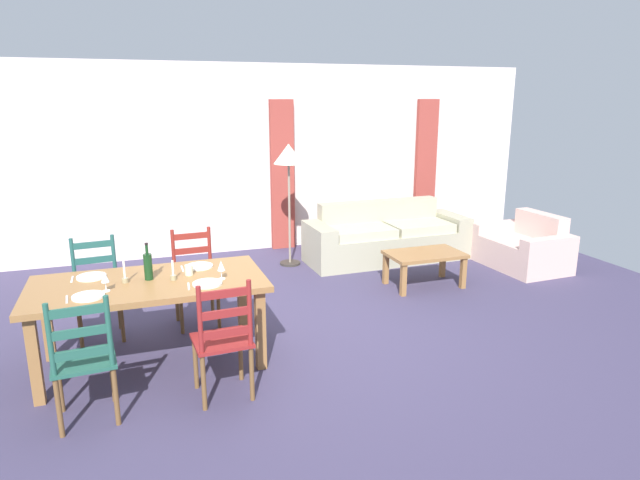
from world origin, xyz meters
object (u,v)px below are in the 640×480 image
object	(u,v)px
dining_table	(149,291)
couch	(385,239)
wine_glass_near_left	(105,278)
wine_glass_near_right	(221,266)
dining_chair_near_left	(83,360)
dining_chair_far_right	(195,278)
wine_bottle	(148,266)
coffee_cup_primary	(189,270)
dining_chair_far_left	(97,289)
armchair_upholstered	(525,249)
dining_chair_near_right	(223,340)
standing_lamp	(289,161)
coffee_table	(425,258)

from	to	relation	value
dining_table	couch	world-z (taller)	couch
wine_glass_near_left	wine_glass_near_right	xyz separation A→B (m)	(0.91, -0.00, 0.00)
dining_chair_near_left	dining_chair_far_right	size ratio (longest dim) A/B	1.00
wine_bottle	coffee_cup_primary	size ratio (longest dim) A/B	3.51
couch	dining_chair_far_right	bearing A→B (deg)	-152.83
dining_chair_far_left	dining_chair_far_right	world-z (taller)	same
wine_glass_near_right	armchair_upholstered	distance (m)	4.58
armchair_upholstered	couch	bearing A→B (deg)	149.26
dining_chair_near_left	wine_bottle	distance (m)	1.02
dining_chair_near_right	dining_chair_far_left	distance (m)	1.77
dining_chair_near_right	standing_lamp	bearing A→B (deg)	65.51
wine_bottle	armchair_upholstered	distance (m)	5.07
dining_chair_far_right	wine_glass_near_left	xyz separation A→B (m)	(-0.79, -0.94, 0.38)
dining_chair_near_left	coffee_table	size ratio (longest dim) A/B	1.07
wine_bottle	wine_glass_near_left	xyz separation A→B (m)	(-0.33, -0.19, -0.01)
coffee_cup_primary	armchair_upholstered	bearing A→B (deg)	15.02
wine_glass_near_right	couch	world-z (taller)	wine_glass_near_right
dining_chair_near_left	dining_chair_far_right	distance (m)	1.82
wine_glass_near_right	coffee_table	xyz separation A→B (m)	(2.62, 1.17, -0.51)
dining_chair_near_right	wine_glass_near_left	size ratio (longest dim) A/B	5.96
dining_chair_far_right	coffee_cup_primary	distance (m)	0.82
dining_chair_near_right	wine_glass_near_right	xyz separation A→B (m)	(0.10, 0.60, 0.38)
wine_glass_near_left	couch	xyz separation A→B (m)	(3.60, 2.38, -0.57)
dining_chair_near_left	standing_lamp	world-z (taller)	standing_lamp
wine_bottle	coffee_cup_primary	world-z (taller)	wine_bottle
dining_table	dining_chair_far_right	size ratio (longest dim) A/B	1.98
dining_table	dining_chair_near_left	bearing A→B (deg)	-122.32
wine_bottle	coffee_table	xyz separation A→B (m)	(3.20, 0.98, -0.51)
armchair_upholstered	dining_chair_near_right	bearing A→B (deg)	-155.36
couch	armchair_upholstered	size ratio (longest dim) A/B	1.93
dining_chair_near_left	couch	bearing A→B (deg)	38.60
wine_glass_near_right	dining_table	bearing A→B (deg)	165.46
wine_bottle	coffee_table	size ratio (longest dim) A/B	0.35
standing_lamp	dining_table	bearing A→B (deg)	-128.50
wine_glass_near_left	standing_lamp	distance (m)	3.46
dining_chair_near_left	dining_chair_far_left	size ratio (longest dim) A/B	1.00
dining_chair_far_right	couch	xyz separation A→B (m)	(2.81, 1.44, -0.19)
dining_chair_far_right	coffee_cup_primary	bearing A→B (deg)	-99.53
coffee_table	standing_lamp	world-z (taller)	standing_lamp
dining_chair_near_right	wine_bottle	world-z (taller)	wine_bottle
dining_chair_far_right	standing_lamp	world-z (taller)	standing_lamp
dining_chair_near_right	dining_chair_far_right	distance (m)	1.54
dining_chair_near_right	wine_glass_near_right	distance (m)	0.72
dining_chair_near_right	armchair_upholstered	xyz separation A→B (m)	(4.41, 2.02, -0.23)
coffee_cup_primary	standing_lamp	distance (m)	2.92
coffee_cup_primary	wine_glass_near_left	bearing A→B (deg)	-163.22
dining_chair_far_right	couch	bearing A→B (deg)	27.17
dining_chair_far_right	wine_bottle	distance (m)	0.96
dining_table	dining_chair_near_right	distance (m)	0.91
dining_chair_far_left	coffee_table	bearing A→B (deg)	4.08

